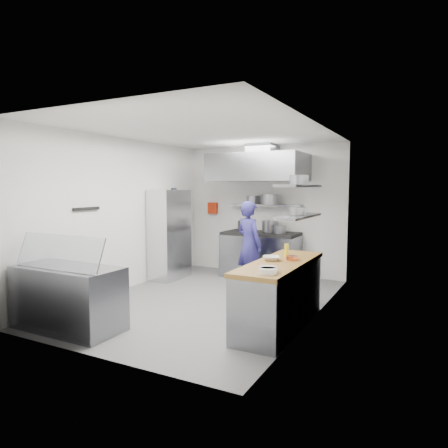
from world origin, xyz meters
The scene contains 36 objects.
floor centered at (0.00, 0.00, 0.00)m, with size 5.00×5.00×0.00m, color #555558.
ceiling centered at (0.00, 0.00, 2.80)m, with size 5.00×5.00×0.00m, color silver.
wall_back centered at (0.00, 2.50, 1.40)m, with size 3.60×0.02×2.80m, color white.
wall_front centered at (0.00, -2.50, 1.40)m, with size 3.60×0.02×2.80m, color white.
wall_left centered at (-1.80, 0.00, 1.40)m, with size 5.00×0.02×2.80m, color white.
wall_right centered at (1.80, 0.00, 1.40)m, with size 5.00×0.02×2.80m, color white.
gas_range centered at (0.10, 2.10, 0.45)m, with size 1.60×0.80×0.90m, color gray.
cooktop centered at (0.10, 2.10, 0.93)m, with size 1.57×0.78×0.06m, color black.
stock_pot_left centered at (-0.44, 2.45, 1.06)m, with size 0.30×0.30×0.20m, color slate.
stock_pot_mid centered at (0.24, 2.26, 1.08)m, with size 0.33×0.33×0.24m, color slate.
stock_pot_right centered at (0.51, 2.11, 1.04)m, with size 0.26×0.26×0.16m, color slate.
over_range_shelf centered at (0.10, 2.34, 1.52)m, with size 1.60×0.30×0.04m, color gray.
shelf_pot_a centered at (-0.20, 2.37, 1.63)m, with size 0.28×0.28×0.18m, color slate.
shelf_pot_b centered at (0.27, 2.15, 1.65)m, with size 0.33×0.33×0.22m, color slate.
extractor_hood centered at (0.10, 1.93, 2.30)m, with size 1.90×1.15×0.55m, color gray.
hood_duct centered at (0.10, 2.15, 2.68)m, with size 0.55×0.55×0.24m, color slate.
red_firebox centered at (-1.25, 2.44, 1.42)m, with size 0.22×0.10×0.26m, color #B1280E.
chef centered at (0.23, 1.20, 0.82)m, with size 0.60×0.39×1.65m, color navy.
wire_rack centered at (-1.53, 1.10, 0.93)m, with size 0.50×0.90×1.85m, color silver.
rack_bin_a centered at (-1.53, 0.88, 0.80)m, with size 0.17×0.21×0.19m, color white.
rack_bin_b centered at (-1.53, 1.44, 1.30)m, with size 0.13×0.17×0.15m, color yellow.
rack_jar centered at (-1.48, 1.20, 1.80)m, with size 0.11×0.11×0.18m, color black.
knife_strip centered at (-1.78, -0.90, 1.55)m, with size 0.04×0.55×0.05m, color black.
prep_counter_base centered at (1.48, -0.60, 0.42)m, with size 0.62×2.00×0.84m, color gray.
prep_counter_top centered at (1.48, -0.60, 0.87)m, with size 0.65×2.04×0.06m, color olive.
plate_stack_a centered at (1.60, -1.38, 0.93)m, with size 0.22×0.22×0.06m, color white.
plate_stack_b centered at (1.57, -1.29, 0.93)m, with size 0.23×0.23×0.06m, color white.
copper_pan centered at (1.59, -0.42, 0.93)m, with size 0.17×0.17×0.06m, color #C95F38.
squeeze_bottle centered at (1.42, -0.15, 0.99)m, with size 0.06×0.06×0.18m, color yellow.
mixing_bowl centered at (1.33, -0.56, 0.93)m, with size 0.24×0.24×0.06m, color white.
wall_shelf_lower centered at (1.64, -0.30, 1.50)m, with size 0.30×1.30×0.04m, color gray.
wall_shelf_upper centered at (1.64, -0.30, 1.92)m, with size 0.30×1.30×0.04m, color gray.
shelf_pot_c centered at (1.61, -0.28, 1.57)m, with size 0.22×0.22×0.10m, color slate.
shelf_pot_d centered at (1.52, 0.08, 2.01)m, with size 0.27×0.27×0.14m, color slate.
display_case centered at (-1.00, -2.00, 0.42)m, with size 1.50×0.70×0.85m, color gray.
display_glass centered at (-1.00, -2.12, 1.07)m, with size 1.47×0.02×0.45m, color silver.
Camera 1 is at (3.26, -5.68, 1.90)m, focal length 32.00 mm.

